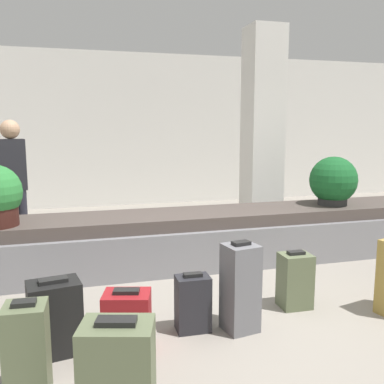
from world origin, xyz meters
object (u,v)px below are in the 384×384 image
suitcase_4 (118,382)px  suitcase_0 (55,317)px  pillar (262,132)px  suitcase_2 (193,303)px  suitcase_8 (27,351)px  potted_plant_1 (333,182)px  suitcase_1 (295,280)px  traveler_0 (13,174)px  suitcase_3 (127,320)px  suitcase_5 (240,287)px

suitcase_4 → suitcase_0: bearing=125.0°
pillar → suitcase_2: pillar is taller
suitcase_8 → potted_plant_1: potted_plant_1 is taller
suitcase_4 → suitcase_2: bearing=72.5°
suitcase_0 → suitcase_4: suitcase_4 is taller
suitcase_1 → suitcase_2: bearing=-168.0°
suitcase_1 → suitcase_2: (-1.05, -0.19, -0.02)m
suitcase_2 → traveler_0: size_ratio=0.28×
suitcase_0 → suitcase_2: 1.09m
suitcase_3 → suitcase_0: bearing=-173.2°
suitcase_4 → traveler_0: traveler_0 is taller
suitcase_0 → suitcase_3: size_ratio=1.24×
traveler_0 → potted_plant_1: bearing=-33.7°
suitcase_1 → suitcase_8: size_ratio=0.85×
suitcase_4 → potted_plant_1: bearing=57.5°
pillar → suitcase_5: (-1.61, -3.12, -1.23)m
suitcase_8 → suitcase_1: bearing=22.5°
suitcase_2 → suitcase_3: bearing=-164.0°
suitcase_2 → potted_plant_1: 3.03m
suitcase_0 → suitcase_3: suitcase_0 is taller
suitcase_0 → traveler_0: bearing=91.8°
suitcase_0 → suitcase_5: bearing=-11.2°
suitcase_3 → traveler_0: bearing=126.0°
pillar → suitcase_0: bearing=-134.9°
pillar → suitcase_1: bearing=-108.4°
suitcase_3 → suitcase_5: 0.95m
suitcase_1 → suitcase_3: (-1.61, -0.33, -0.04)m
suitcase_4 → suitcase_5: size_ratio=0.91×
suitcase_5 → traveler_0: 3.59m
suitcase_3 → suitcase_8: bearing=-131.7°
suitcase_5 → traveler_0: size_ratio=0.43×
pillar → suitcase_3: 4.29m
suitcase_2 → suitcase_4: (-0.73, -1.11, 0.10)m
suitcase_8 → potted_plant_1: 4.35m
pillar → suitcase_1: 3.27m
suitcase_8 → traveler_0: bearing=101.3°
suitcase_8 → pillar: bearing=52.0°
suitcase_1 → traveler_0: bearing=138.4°
suitcase_1 → potted_plant_1: bearing=49.2°
suitcase_5 → suitcase_1: bearing=13.4°
pillar → potted_plant_1: 1.54m
potted_plant_1 → traveler_0: size_ratio=0.37×
suitcase_4 → traveler_0: 4.05m
pillar → suitcase_5: bearing=-117.3°
suitcase_5 → suitcase_8: size_ratio=1.19×
suitcase_1 → traveler_0: size_ratio=0.31×
suitcase_2 → traveler_0: 3.34m
suitcase_4 → suitcase_8: size_ratio=1.09×
pillar → suitcase_5: pillar is taller
suitcase_3 → suitcase_1: bearing=26.7°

